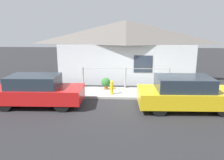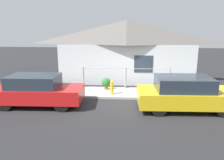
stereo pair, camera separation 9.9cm
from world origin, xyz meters
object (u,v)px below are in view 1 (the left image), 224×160
object	(u,v)px
car_right	(186,93)
potted_plant_near_hydrant	(106,83)
fire_hydrant	(112,87)
car_left	(37,91)

from	to	relation	value
car_right	potted_plant_near_hydrant	xyz separation A→B (m)	(-3.64, 2.53, -0.23)
car_right	potted_plant_near_hydrant	distance (m)	4.44
fire_hydrant	car_right	bearing A→B (deg)	-26.43
car_left	potted_plant_near_hydrant	distance (m)	3.80
car_left	fire_hydrant	bearing A→B (deg)	24.59
potted_plant_near_hydrant	car_right	bearing A→B (deg)	-34.83
car_left	car_right	world-z (taller)	car_right
car_right	potted_plant_near_hydrant	size ratio (longest dim) A/B	6.47
car_left	fire_hydrant	xyz separation A→B (m)	(3.21, 1.61, -0.22)
fire_hydrant	potted_plant_near_hydrant	distance (m)	1.00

